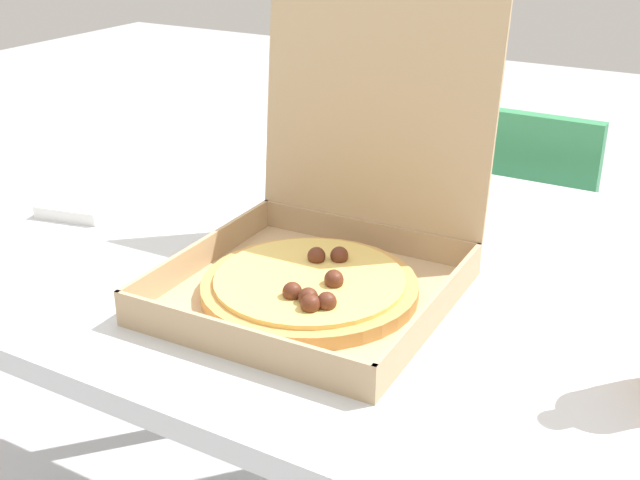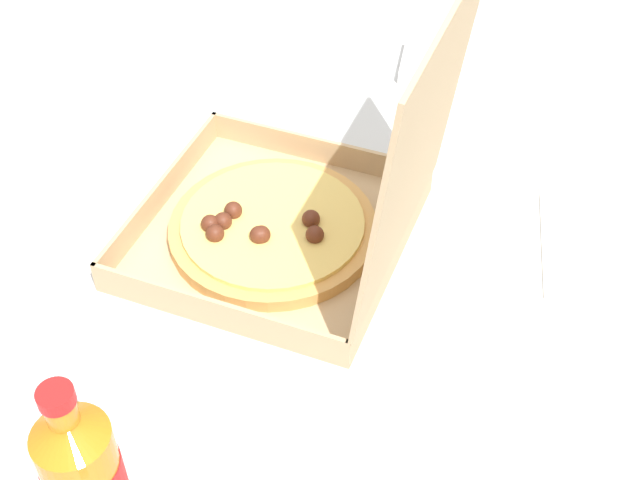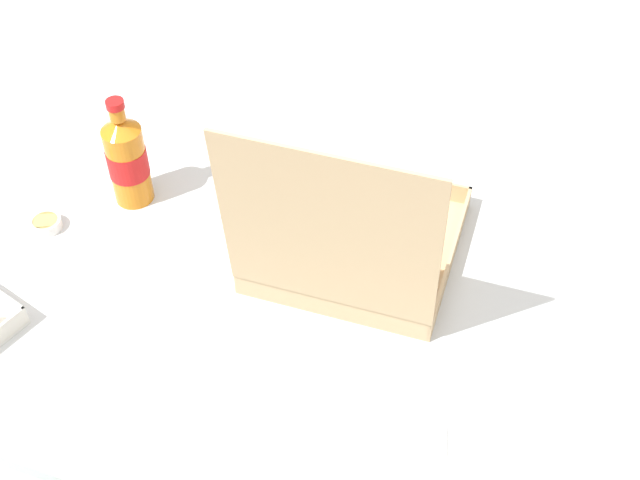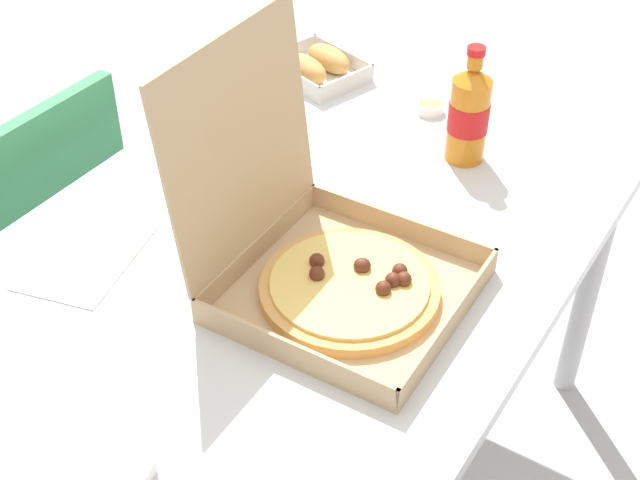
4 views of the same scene
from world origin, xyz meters
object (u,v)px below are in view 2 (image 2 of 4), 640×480
Objects in this scene: pizza_box_open at (297,215)px; cola_bottle at (84,476)px; napkin_pile at (435,64)px; paper_menu at (599,246)px.

pizza_box_open reaches higher than cola_bottle.
cola_bottle reaches higher than napkin_pile.
paper_menu is (-0.59, 0.38, -0.09)m from cola_bottle.
cola_bottle is at bearing -3.73° from napkin_pile.
napkin_pile is (-0.91, 0.06, -0.08)m from cola_bottle.
paper_menu is 0.45m from napkin_pile.
pizza_box_open is at bearing -81.90° from paper_menu.
cola_bottle reaches higher than paper_menu.
cola_bottle is at bearing -2.39° from pizza_box_open.
pizza_box_open is 3.51× the size of napkin_pile.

